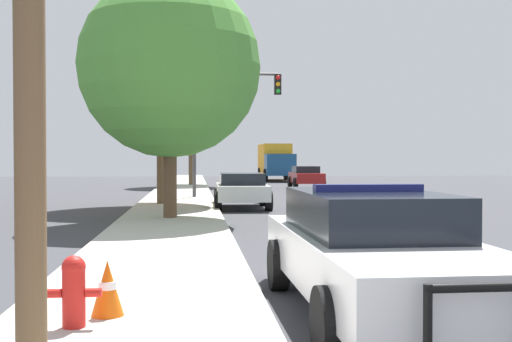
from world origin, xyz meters
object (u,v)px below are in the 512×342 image
(car_background_oncoming, at_px, (306,176))
(traffic_cone, at_px, (107,288))
(traffic_light, at_px, (228,108))
(tree_sidewalk_near, at_px, (170,67))
(box_truck, at_px, (275,161))
(tree_sidewalk_mid, at_px, (160,69))
(car_background_midblock, at_px, (242,189))
(fire_hydrant, at_px, (74,289))
(tree_sidewalk_far, at_px, (192,104))
(police_car, at_px, (373,249))

(car_background_oncoming, xyz_separation_m, traffic_cone, (-7.75, -31.17, -0.29))
(traffic_light, xyz_separation_m, car_background_oncoming, (5.26, 9.96, -3.34))
(tree_sidewalk_near, relative_size, traffic_cone, 11.44)
(box_truck, bearing_deg, car_background_oncoming, 91.66)
(car_background_oncoming, xyz_separation_m, tree_sidewalk_mid, (-8.02, -13.95, 4.46))
(car_background_midblock, height_order, tree_sidewalk_mid, tree_sidewalk_mid)
(fire_hydrant, distance_m, traffic_light, 22.12)
(tree_sidewalk_near, xyz_separation_m, traffic_cone, (-0.28, -11.54, -4.05))
(traffic_cone, bearing_deg, tree_sidewalk_far, 88.51)
(fire_hydrant, bearing_deg, tree_sidewalk_far, 88.07)
(box_truck, bearing_deg, tree_sidewalk_near, 78.15)
(tree_sidewalk_mid, relative_size, tree_sidewalk_near, 1.13)
(traffic_light, relative_size, tree_sidewalk_mid, 0.70)
(police_car, bearing_deg, car_background_oncoming, -99.15)
(box_truck, xyz_separation_m, traffic_cone, (-7.55, -44.05, -1.17))
(car_background_oncoming, height_order, tree_sidewalk_mid, tree_sidewalk_mid)
(fire_hydrant, relative_size, tree_sidewalk_mid, 0.09)
(car_background_oncoming, distance_m, box_truck, 12.91)
(fire_hydrant, bearing_deg, police_car, 11.82)
(traffic_cone, bearing_deg, fire_hydrant, -122.09)
(tree_sidewalk_mid, height_order, tree_sidewalk_near, tree_sidewalk_mid)
(tree_sidewalk_mid, bearing_deg, tree_sidewalk_far, 86.06)
(police_car, relative_size, tree_sidewalk_near, 0.78)
(fire_hydrant, xyz_separation_m, tree_sidewalk_far, (1.17, 34.50, 4.76))
(police_car, bearing_deg, fire_hydrant, 11.31)
(car_background_oncoming, relative_size, tree_sidewalk_mid, 0.52)
(police_car, relative_size, traffic_cone, 8.89)
(tree_sidewalk_far, bearing_deg, tree_sidewalk_near, -91.55)
(car_background_oncoming, bearing_deg, tree_sidewalk_near, 70.59)
(car_background_oncoming, height_order, tree_sidewalk_far, tree_sidewalk_far)
(fire_hydrant, distance_m, box_truck, 45.19)
(tree_sidewalk_far, height_order, traffic_cone, tree_sidewalk_far)
(police_car, relative_size, tree_sidewalk_mid, 0.69)
(car_background_midblock, relative_size, tree_sidewalk_near, 0.57)
(fire_hydrant, relative_size, car_background_oncoming, 0.18)
(tree_sidewalk_near, height_order, tree_sidewalk_far, tree_sidewalk_far)
(police_car, height_order, traffic_light, traffic_light)
(car_background_midblock, xyz_separation_m, box_truck, (4.83, 27.77, 0.90))
(box_truck, xyz_separation_m, tree_sidewalk_mid, (-7.82, -26.83, 3.58))
(car_background_oncoming, height_order, box_truck, box_truck)
(car_background_midblock, height_order, traffic_cone, car_background_midblock)
(box_truck, bearing_deg, tree_sidewalk_mid, 74.51)
(fire_hydrant, height_order, traffic_light, traffic_light)
(car_background_midblock, xyz_separation_m, traffic_cone, (-2.72, -16.28, -0.27))
(tree_sidewalk_near, xyz_separation_m, tree_sidewalk_far, (0.61, 22.52, 0.80))
(tree_sidewalk_far, bearing_deg, traffic_cone, -91.49)
(car_background_oncoming, bearing_deg, box_truck, -87.67)
(tree_sidewalk_near, bearing_deg, car_background_oncoming, 69.16)
(fire_hydrant, relative_size, car_background_midblock, 0.19)
(tree_sidewalk_far, xyz_separation_m, traffic_cone, (-0.89, -34.06, -4.84))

